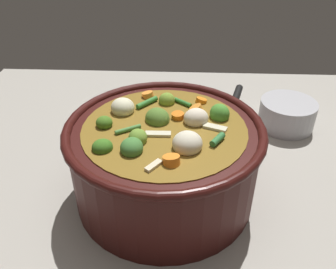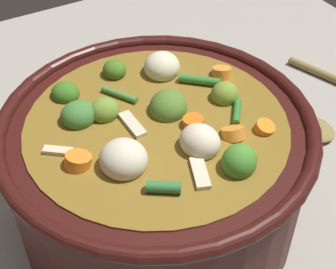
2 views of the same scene
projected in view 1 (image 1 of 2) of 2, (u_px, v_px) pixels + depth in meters
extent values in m
plane|color=#9E998E|center=(165.00, 193.00, 0.66)|extent=(1.10, 1.10, 0.00)
cylinder|color=#38110F|center=(165.00, 163.00, 0.62)|extent=(0.32, 0.32, 0.14)
torus|color=#38110F|center=(164.00, 128.00, 0.58)|extent=(0.33, 0.33, 0.02)
cylinder|color=olive|center=(165.00, 160.00, 0.61)|extent=(0.27, 0.27, 0.14)
ellipsoid|color=#488D2F|center=(220.00, 114.00, 0.60)|extent=(0.05, 0.05, 0.03)
ellipsoid|color=olive|center=(138.00, 138.00, 0.54)|extent=(0.03, 0.03, 0.03)
ellipsoid|color=#437C37|center=(132.00, 148.00, 0.52)|extent=(0.04, 0.04, 0.03)
ellipsoid|color=#3C7120|center=(102.00, 147.00, 0.53)|extent=(0.04, 0.04, 0.02)
ellipsoid|color=#457220|center=(104.00, 124.00, 0.57)|extent=(0.03, 0.03, 0.02)
ellipsoid|color=olive|center=(166.00, 100.00, 0.64)|extent=(0.04, 0.04, 0.03)
ellipsoid|color=#537B2D|center=(157.00, 119.00, 0.59)|extent=(0.06, 0.06, 0.04)
cylinder|color=orange|center=(201.00, 101.00, 0.65)|extent=(0.03, 0.03, 0.02)
cylinder|color=orange|center=(171.00, 161.00, 0.50)|extent=(0.04, 0.03, 0.02)
cylinder|color=orange|center=(178.00, 117.00, 0.60)|extent=(0.03, 0.03, 0.02)
cylinder|color=orange|center=(196.00, 110.00, 0.62)|extent=(0.03, 0.03, 0.02)
cylinder|color=orange|center=(148.00, 96.00, 0.66)|extent=(0.03, 0.03, 0.02)
ellipsoid|color=beige|center=(196.00, 118.00, 0.59)|extent=(0.05, 0.05, 0.03)
ellipsoid|color=beige|center=(123.00, 108.00, 0.62)|extent=(0.06, 0.06, 0.03)
ellipsoid|color=beige|center=(187.00, 144.00, 0.52)|extent=(0.06, 0.06, 0.04)
cylinder|color=#49833A|center=(128.00, 129.00, 0.56)|extent=(0.03, 0.04, 0.01)
cylinder|color=#357B2F|center=(147.00, 102.00, 0.64)|extent=(0.04, 0.04, 0.01)
cylinder|color=#32763B|center=(217.00, 140.00, 0.54)|extent=(0.03, 0.03, 0.01)
cylinder|color=#30752C|center=(183.00, 102.00, 0.64)|extent=(0.03, 0.03, 0.01)
cube|color=beige|center=(154.00, 166.00, 0.49)|extent=(0.03, 0.02, 0.01)
cube|color=beige|center=(158.00, 134.00, 0.56)|extent=(0.01, 0.04, 0.01)
cube|color=beige|center=(215.00, 129.00, 0.57)|extent=(0.03, 0.04, 0.01)
ellipsoid|color=olive|center=(162.00, 117.00, 0.87)|extent=(0.07, 0.08, 0.01)
cylinder|color=olive|center=(149.00, 94.00, 0.97)|extent=(0.09, 0.22, 0.01)
cylinder|color=#ADADB2|center=(287.00, 114.00, 0.83)|extent=(0.13, 0.13, 0.07)
cylinder|color=black|center=(236.00, 98.00, 0.85)|extent=(0.12, 0.05, 0.02)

